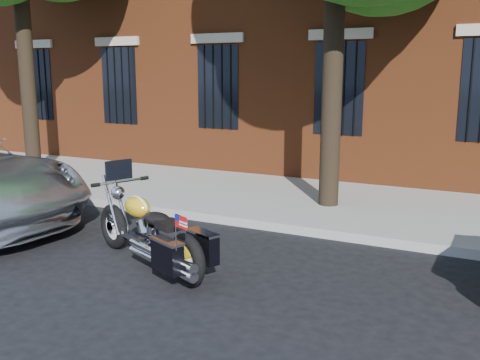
% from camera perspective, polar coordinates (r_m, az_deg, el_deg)
% --- Properties ---
extents(ground, '(120.00, 120.00, 0.00)m').
position_cam_1_polar(ground, '(7.68, -0.81, -7.98)').
color(ground, black).
rests_on(ground, ground).
extents(curb, '(40.00, 0.16, 0.15)m').
position_cam_1_polar(curb, '(8.85, 3.31, -4.85)').
color(curb, gray).
rests_on(curb, ground).
extents(sidewalk, '(40.00, 3.60, 0.15)m').
position_cam_1_polar(sidewalk, '(10.54, 7.35, -2.26)').
color(sidewalk, gray).
rests_on(sidewalk, ground).
extents(motorcycle, '(2.40, 1.46, 1.34)m').
position_cam_1_polar(motorcycle, '(7.11, -9.43, -5.87)').
color(motorcycle, black).
rests_on(motorcycle, ground).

